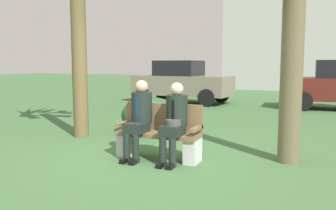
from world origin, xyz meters
name	(u,v)px	position (x,y,z in m)	size (l,w,h in m)	color
ground_plane	(146,157)	(0.00, 0.00, 0.00)	(80.00, 80.00, 0.00)	#40683B
park_bench	(160,135)	(0.23, 0.04, 0.40)	(1.38, 0.44, 0.90)	brown
seated_man_left	(139,115)	(-0.08, -0.08, 0.72)	(0.34, 0.72, 1.29)	#1E2823
seated_man_right	(175,118)	(0.55, -0.09, 0.71)	(0.34, 0.72, 1.26)	#1E2823
shrub_near_bench	(150,115)	(-0.81, 1.84, 0.41)	(1.32, 1.21, 0.82)	#25532E
parked_car_near	(181,82)	(-2.46, 8.11, 0.84)	(4.03, 2.01, 1.68)	slate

